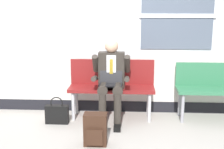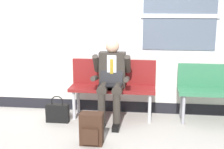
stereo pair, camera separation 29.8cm
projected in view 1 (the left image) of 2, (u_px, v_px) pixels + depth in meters
The scene contains 7 objects.
ground_plane at pixel (113, 125), 4.71m from camera, with size 18.00×18.00×0.00m, color #9E9991.
station_wall at pixel (116, 27), 5.06m from camera, with size 6.63×0.17×2.83m.
bench_with_person at pixel (112, 83), 4.99m from camera, with size 1.33×0.42×0.91m.
bench_empty at pixel (217, 86), 4.89m from camera, with size 1.24×0.42×0.87m.
person_seated at pixel (111, 78), 4.76m from camera, with size 0.57×0.70×1.25m.
backpack at pixel (95, 130), 4.04m from camera, with size 0.29×0.22×0.42m.
handbag at pixel (57, 114), 4.77m from camera, with size 0.35×0.11×0.42m.
Camera 1 is at (0.24, -4.41, 1.81)m, focal length 50.70 mm.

